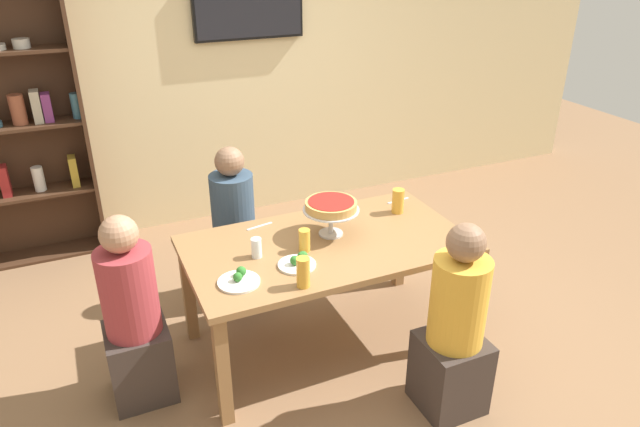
# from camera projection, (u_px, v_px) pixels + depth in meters

# --- Properties ---
(ground_plane) EXTENTS (12.00, 12.00, 0.00)m
(ground_plane) POSITION_uv_depth(u_px,v_px,m) (326.00, 340.00, 3.83)
(ground_plane) COLOR #846042
(rear_partition) EXTENTS (8.00, 0.12, 2.80)m
(rear_partition) POSITION_uv_depth(u_px,v_px,m) (221.00, 63.00, 5.02)
(rear_partition) COLOR beige
(rear_partition) RESTS_ON ground_plane
(dining_table) EXTENTS (1.70, 0.94, 0.74)m
(dining_table) POSITION_uv_depth(u_px,v_px,m) (327.00, 255.00, 3.54)
(dining_table) COLOR olive
(dining_table) RESTS_ON ground_plane
(bookshelf) EXTENTS (1.10, 0.30, 2.21)m
(bookshelf) POSITION_uv_depth(u_px,v_px,m) (5.00, 125.00, 4.36)
(bookshelf) COLOR #422819
(bookshelf) RESTS_ON ground_plane
(television) EXTENTS (0.95, 0.05, 0.53)m
(television) POSITION_uv_depth(u_px,v_px,m) (248.00, 6.00, 4.83)
(television) COLOR black
(diner_near_right) EXTENTS (0.34, 0.34, 1.15)m
(diner_near_right) POSITION_uv_depth(u_px,v_px,m) (455.00, 334.00, 3.11)
(diner_near_right) COLOR #382D28
(diner_near_right) RESTS_ON ground_plane
(diner_head_west) EXTENTS (0.34, 0.34, 1.15)m
(diner_head_west) POSITION_uv_depth(u_px,v_px,m) (134.00, 324.00, 3.18)
(diner_head_west) COLOR #382D28
(diner_head_west) RESTS_ON ground_plane
(diner_far_left) EXTENTS (0.34, 0.34, 1.15)m
(diner_far_left) POSITION_uv_depth(u_px,v_px,m) (235.00, 235.00, 4.11)
(diner_far_left) COLOR #382D28
(diner_far_left) RESTS_ON ground_plane
(deep_dish_pizza_stand) EXTENTS (0.35, 0.35, 0.23)m
(deep_dish_pizza_stand) POSITION_uv_depth(u_px,v_px,m) (331.00, 207.00, 3.52)
(deep_dish_pizza_stand) COLOR silver
(deep_dish_pizza_stand) RESTS_ON dining_table
(salad_plate_near_diner) EXTENTS (0.23, 0.23, 0.07)m
(salad_plate_near_diner) POSITION_uv_depth(u_px,v_px,m) (239.00, 279.00, 3.10)
(salad_plate_near_diner) COLOR white
(salad_plate_near_diner) RESTS_ON dining_table
(salad_plate_far_diner) EXTENTS (0.22, 0.22, 0.07)m
(salad_plate_far_diner) POSITION_uv_depth(u_px,v_px,m) (298.00, 262.00, 3.26)
(salad_plate_far_diner) COLOR white
(salad_plate_far_diner) RESTS_ON dining_table
(beer_glass_amber_tall) EXTENTS (0.07, 0.07, 0.14)m
(beer_glass_amber_tall) POSITION_uv_depth(u_px,v_px,m) (304.00, 240.00, 3.38)
(beer_glass_amber_tall) COLOR gold
(beer_glass_amber_tall) RESTS_ON dining_table
(beer_glass_amber_short) EXTENTS (0.07, 0.07, 0.17)m
(beer_glass_amber_short) POSITION_uv_depth(u_px,v_px,m) (303.00, 272.00, 3.04)
(beer_glass_amber_short) COLOR gold
(beer_glass_amber_short) RESTS_ON dining_table
(beer_glass_amber_spare) EXTENTS (0.08, 0.08, 0.16)m
(beer_glass_amber_spare) POSITION_uv_depth(u_px,v_px,m) (398.00, 201.00, 3.84)
(beer_glass_amber_spare) COLOR gold
(beer_glass_amber_spare) RESTS_ON dining_table
(water_glass_clear_near) EXTENTS (0.06, 0.06, 0.12)m
(water_glass_clear_near) POSITION_uv_depth(u_px,v_px,m) (256.00, 248.00, 3.32)
(water_glass_clear_near) COLOR white
(water_glass_clear_near) RESTS_ON dining_table
(cutlery_fork_near) EXTENTS (0.18, 0.04, 0.00)m
(cutlery_fork_near) POSITION_uv_depth(u_px,v_px,m) (398.00, 201.00, 4.04)
(cutlery_fork_near) COLOR silver
(cutlery_fork_near) RESTS_ON dining_table
(cutlery_knife_near) EXTENTS (0.18, 0.05, 0.00)m
(cutlery_knife_near) POSITION_uv_depth(u_px,v_px,m) (260.00, 226.00, 3.69)
(cutlery_knife_near) COLOR silver
(cutlery_knife_near) RESTS_ON dining_table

